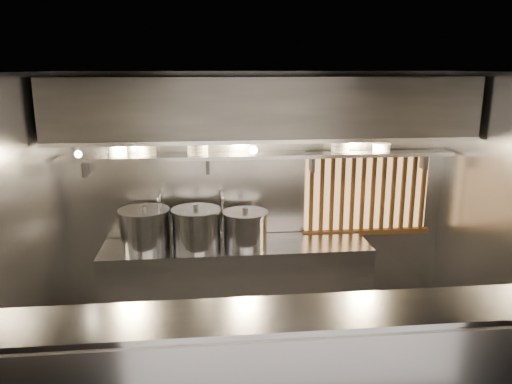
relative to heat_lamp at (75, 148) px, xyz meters
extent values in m
plane|color=black|center=(1.90, -0.85, -2.07)|extent=(4.50, 4.50, 0.00)
plane|color=black|center=(1.90, -0.85, 0.73)|extent=(4.50, 4.50, 0.00)
plane|color=gray|center=(1.90, 0.65, -0.67)|extent=(4.50, 0.00, 4.50)
plane|color=gray|center=(-0.35, -0.85, -0.67)|extent=(0.00, 3.00, 3.00)
cube|color=#97979C|center=(1.90, -1.80, -1.52)|extent=(4.50, 0.50, 1.10)
cube|color=#97979C|center=(1.90, -1.80, -0.95)|extent=(4.50, 0.56, 0.03)
cube|color=#97979C|center=(1.60, 0.28, -1.62)|extent=(3.00, 0.70, 0.90)
cube|color=#97979C|center=(1.90, 0.47, -0.19)|extent=(4.40, 0.34, 0.04)
cube|color=#2D2D30|center=(1.90, 0.25, 0.36)|extent=(4.40, 0.80, 0.65)
cube|color=#97979C|center=(1.90, -0.15, 0.05)|extent=(4.40, 0.03, 0.04)
cube|color=#F1B16C|center=(3.20, 0.63, -0.69)|extent=(1.50, 0.02, 0.92)
cube|color=brown|center=(3.20, 0.58, -0.20)|extent=(1.56, 0.06, 0.06)
cube|color=brown|center=(3.20, 0.58, -1.18)|extent=(1.56, 0.06, 0.06)
cube|color=brown|center=(2.51, 0.58, -0.69)|extent=(0.04, 0.04, 0.92)
cube|color=brown|center=(2.64, 0.58, -0.69)|extent=(0.04, 0.04, 0.92)
cube|color=brown|center=(2.76, 0.58, -0.69)|extent=(0.04, 0.04, 0.92)
cube|color=brown|center=(2.89, 0.58, -0.69)|extent=(0.04, 0.04, 0.92)
cube|color=brown|center=(3.01, 0.58, -0.69)|extent=(0.04, 0.04, 0.92)
cube|color=brown|center=(3.14, 0.58, -0.69)|extent=(0.04, 0.04, 0.92)
cube|color=brown|center=(3.26, 0.58, -0.69)|extent=(0.04, 0.04, 0.92)
cube|color=brown|center=(3.39, 0.58, -0.69)|extent=(0.04, 0.04, 0.92)
cube|color=brown|center=(3.51, 0.58, -0.69)|extent=(0.04, 0.04, 0.92)
cube|color=brown|center=(3.64, 0.58, -0.69)|extent=(0.04, 0.04, 0.92)
cube|color=brown|center=(3.76, 0.58, -0.69)|extent=(0.04, 0.04, 0.92)
cube|color=brown|center=(3.89, 0.58, -0.69)|extent=(0.05, 0.04, 0.92)
cylinder|color=silver|center=(0.75, 0.60, -0.88)|extent=(0.03, 0.03, 0.48)
sphere|color=silver|center=(0.75, 0.60, -0.64)|extent=(0.04, 0.04, 0.04)
cylinder|color=silver|center=(0.75, 0.47, -0.64)|extent=(0.03, 0.26, 0.03)
sphere|color=silver|center=(0.75, 0.34, -0.64)|extent=(0.04, 0.04, 0.04)
cylinder|color=silver|center=(0.75, 0.34, -0.71)|extent=(0.03, 0.03, 0.14)
cylinder|color=silver|center=(1.45, 0.60, -0.88)|extent=(0.03, 0.03, 0.48)
sphere|color=silver|center=(1.45, 0.60, -0.64)|extent=(0.04, 0.04, 0.04)
cylinder|color=silver|center=(1.45, 0.47, -0.64)|extent=(0.03, 0.26, 0.03)
sphere|color=silver|center=(1.45, 0.34, -0.64)|extent=(0.04, 0.04, 0.04)
cylinder|color=silver|center=(1.45, 0.34, -0.71)|extent=(0.03, 0.03, 0.14)
cone|color=#97979C|center=(0.00, 0.00, 0.00)|extent=(0.25, 0.27, 0.20)
sphere|color=#FFE0B2|center=(0.03, -0.02, -0.06)|extent=(0.07, 0.07, 0.07)
cylinder|color=#2D2D30|center=(0.00, 0.10, 0.08)|extent=(0.02, 0.22, 0.02)
cylinder|color=#2D2D30|center=(1.80, 0.35, -0.03)|extent=(0.01, 0.01, 0.12)
sphere|color=#FFE0B2|center=(1.80, 0.35, -0.11)|extent=(0.09, 0.09, 0.09)
cylinder|color=#97979C|center=(1.16, 0.25, -0.96)|extent=(0.57, 0.57, 0.41)
cylinder|color=#97979C|center=(1.16, 0.25, -0.75)|extent=(0.60, 0.60, 0.03)
cylinder|color=#2D2D30|center=(1.16, 0.25, -0.71)|extent=(0.06, 0.06, 0.04)
cylinder|color=#97979C|center=(0.59, 0.31, -0.97)|extent=(0.64, 0.64, 0.40)
cylinder|color=#97979C|center=(0.59, 0.31, -0.75)|extent=(0.67, 0.67, 0.03)
cylinder|color=#2D2D30|center=(0.59, 0.31, -0.71)|extent=(0.06, 0.06, 0.04)
cylinder|color=#97979C|center=(1.70, 0.28, -0.99)|extent=(0.54, 0.54, 0.35)
cylinder|color=#97979C|center=(1.70, 0.28, -0.80)|extent=(0.58, 0.58, 0.03)
cylinder|color=#2D2D30|center=(1.70, 0.28, -0.77)|extent=(0.06, 0.06, 0.04)
cylinder|color=silver|center=(0.33, 0.47, -0.15)|extent=(0.20, 0.20, 0.03)
cylinder|color=silver|center=(0.33, 0.47, -0.11)|extent=(0.20, 0.20, 0.03)
cylinder|color=silver|center=(0.33, 0.47, -0.07)|extent=(0.20, 0.20, 0.03)
cylinder|color=silver|center=(0.33, 0.47, -0.03)|extent=(0.20, 0.20, 0.03)
cylinder|color=silver|center=(0.33, 0.47, -0.01)|extent=(0.21, 0.21, 0.01)
cylinder|color=silver|center=(0.65, 0.47, -0.15)|extent=(0.19, 0.19, 0.03)
cylinder|color=silver|center=(0.65, 0.47, -0.11)|extent=(0.19, 0.19, 0.03)
cylinder|color=silver|center=(0.65, 0.47, -0.07)|extent=(0.19, 0.19, 0.03)
cylinder|color=silver|center=(0.65, 0.47, -0.04)|extent=(0.21, 0.21, 0.01)
cylinder|color=silver|center=(1.19, 0.47, -0.15)|extent=(0.23, 0.23, 0.03)
cylinder|color=silver|center=(1.19, 0.47, -0.11)|extent=(0.23, 0.23, 0.03)
cylinder|color=silver|center=(1.19, 0.47, -0.07)|extent=(0.23, 0.23, 0.03)
cylinder|color=silver|center=(1.19, 0.47, -0.03)|extent=(0.23, 0.23, 0.03)
cylinder|color=silver|center=(1.19, 0.47, -0.01)|extent=(0.24, 0.24, 0.01)
cylinder|color=silver|center=(2.81, 0.47, -0.15)|extent=(0.21, 0.21, 0.03)
cylinder|color=silver|center=(2.81, 0.47, -0.11)|extent=(0.21, 0.21, 0.03)
cylinder|color=silver|center=(2.81, 0.47, -0.07)|extent=(0.21, 0.21, 0.03)
cylinder|color=silver|center=(2.81, 0.47, -0.04)|extent=(0.22, 0.22, 0.01)
cylinder|color=silver|center=(3.29, 0.47, -0.15)|extent=(0.20, 0.20, 0.03)
cylinder|color=silver|center=(3.29, 0.47, -0.11)|extent=(0.20, 0.20, 0.03)
cylinder|color=silver|center=(3.29, 0.47, -0.08)|extent=(0.22, 0.22, 0.01)
camera|label=1|loc=(1.25, -5.02, 0.77)|focal=35.00mm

